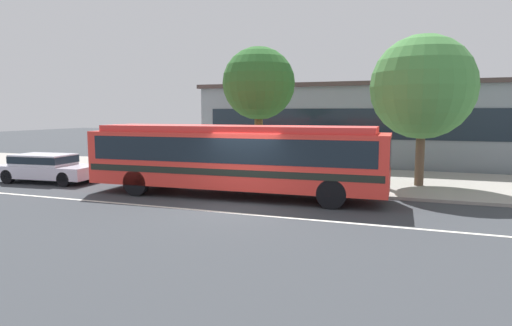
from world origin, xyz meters
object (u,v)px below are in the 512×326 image
(transit_bus, at_px, (235,155))
(street_tree_near_stop, at_px, (259,84))
(pedestrian_standing_by_tree, at_px, (386,163))
(street_tree_mid_block, at_px, (423,87))
(sedan_behind_bus, at_px, (46,167))
(pedestrian_waiting_near_sign, at_px, (232,162))
(pedestrian_walking_along_curb, at_px, (285,163))
(bus_stop_sign, at_px, (373,151))

(transit_bus, height_order, street_tree_near_stop, street_tree_near_stop)
(pedestrian_standing_by_tree, height_order, street_tree_mid_block, street_tree_mid_block)
(sedan_behind_bus, bearing_deg, pedestrian_standing_by_tree, 11.70)
(pedestrian_waiting_near_sign, xyz_separation_m, pedestrian_walking_along_curb, (2.18, 0.57, -0.02))
(pedestrian_walking_along_curb, relative_size, bus_stop_sign, 0.66)
(pedestrian_waiting_near_sign, relative_size, street_tree_near_stop, 0.28)
(street_tree_near_stop, bearing_deg, sedan_behind_bus, -157.10)
(sedan_behind_bus, height_order, pedestrian_standing_by_tree, pedestrian_standing_by_tree)
(pedestrian_standing_by_tree, distance_m, bus_stop_sign, 1.46)
(sedan_behind_bus, relative_size, street_tree_near_stop, 0.77)
(pedestrian_waiting_near_sign, bearing_deg, street_tree_mid_block, 19.06)
(street_tree_mid_block, bearing_deg, street_tree_near_stop, -176.21)
(transit_bus, distance_m, pedestrian_standing_by_tree, 6.21)
(pedestrian_walking_along_curb, distance_m, bus_stop_sign, 3.73)
(bus_stop_sign, relative_size, street_tree_mid_block, 0.40)
(transit_bus, relative_size, bus_stop_sign, 4.59)
(pedestrian_walking_along_curb, distance_m, street_tree_mid_block, 6.50)
(sedan_behind_bus, height_order, pedestrian_waiting_near_sign, pedestrian_waiting_near_sign)
(pedestrian_waiting_near_sign, height_order, bus_stop_sign, bus_stop_sign)
(pedestrian_walking_along_curb, relative_size, pedestrian_standing_by_tree, 0.95)
(transit_bus, xyz_separation_m, street_tree_near_stop, (-0.46, 3.91, 2.91))
(transit_bus, xyz_separation_m, sedan_behind_bus, (-9.44, 0.12, -0.85))
(street_tree_near_stop, bearing_deg, street_tree_mid_block, 3.79)
(street_tree_mid_block, bearing_deg, pedestrian_standing_by_tree, -136.74)
(pedestrian_walking_along_curb, bearing_deg, pedestrian_standing_by_tree, 11.41)
(sedan_behind_bus, bearing_deg, street_tree_mid_block, 14.88)
(pedestrian_waiting_near_sign, height_order, street_tree_near_stop, street_tree_near_stop)
(pedestrian_waiting_near_sign, xyz_separation_m, pedestrian_standing_by_tree, (6.21, 1.38, 0.04))
(transit_bus, xyz_separation_m, pedestrian_walking_along_curb, (1.29, 2.36, -0.50))
(pedestrian_walking_along_curb, xyz_separation_m, pedestrian_standing_by_tree, (4.03, 0.81, 0.06))
(pedestrian_standing_by_tree, bearing_deg, pedestrian_waiting_near_sign, -167.44)
(sedan_behind_bus, relative_size, pedestrian_walking_along_curb, 2.85)
(street_tree_mid_block, bearing_deg, pedestrian_walking_along_curb, -159.19)
(pedestrian_standing_by_tree, relative_size, bus_stop_sign, 0.69)
(transit_bus, distance_m, pedestrian_walking_along_curb, 2.73)
(pedestrian_walking_along_curb, xyz_separation_m, street_tree_near_stop, (-1.75, 1.55, 3.41))
(transit_bus, xyz_separation_m, bus_stop_sign, (4.93, 1.89, 0.14))
(sedan_behind_bus, height_order, pedestrian_walking_along_curb, pedestrian_walking_along_curb)
(pedestrian_walking_along_curb, distance_m, pedestrian_standing_by_tree, 4.12)
(bus_stop_sign, bearing_deg, pedestrian_walking_along_curb, 172.65)
(transit_bus, bearing_deg, bus_stop_sign, 20.98)
(transit_bus, xyz_separation_m, pedestrian_waiting_near_sign, (-0.89, 1.79, -0.48))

